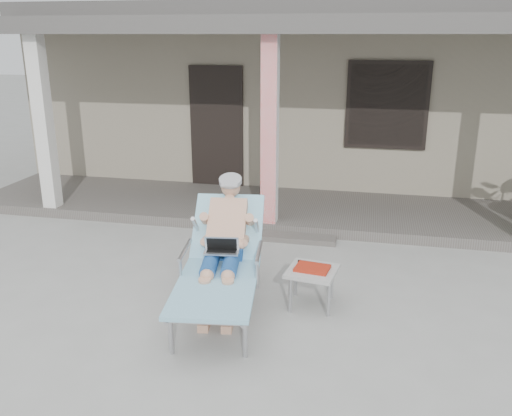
# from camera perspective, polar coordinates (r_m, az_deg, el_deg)

# --- Properties ---
(ground) EXTENTS (60.00, 60.00, 0.00)m
(ground) POSITION_cam_1_polar(r_m,az_deg,el_deg) (6.05, -2.52, -9.33)
(ground) COLOR #9E9E99
(ground) RESTS_ON ground
(house) EXTENTS (10.40, 5.40, 3.30)m
(house) POSITION_cam_1_polar(r_m,az_deg,el_deg) (11.83, 5.52, 12.45)
(house) COLOR gray
(house) RESTS_ON ground
(porch_deck) EXTENTS (10.00, 2.00, 0.15)m
(porch_deck) POSITION_cam_1_polar(r_m,az_deg,el_deg) (8.74, 2.44, -0.07)
(porch_deck) COLOR #605B56
(porch_deck) RESTS_ON ground
(porch_overhang) EXTENTS (10.00, 2.30, 2.85)m
(porch_overhang) POSITION_cam_1_polar(r_m,az_deg,el_deg) (8.26, 2.63, 18.02)
(porch_overhang) COLOR silver
(porch_overhang) RESTS_ON porch_deck
(porch_step) EXTENTS (2.00, 0.30, 0.07)m
(porch_step) POSITION_cam_1_polar(r_m,az_deg,el_deg) (7.68, 0.96, -2.91)
(porch_step) COLOR #605B56
(porch_step) RESTS_ON ground
(lounger) EXTENTS (1.02, 2.11, 1.33)m
(lounger) POSITION_cam_1_polar(r_m,az_deg,el_deg) (5.60, -3.58, -2.43)
(lounger) COLOR #B7B7BC
(lounger) RESTS_ON ground
(side_table) EXTENTS (0.56, 0.56, 0.45)m
(side_table) POSITION_cam_1_polar(r_m,az_deg,el_deg) (5.74, 5.93, -6.81)
(side_table) COLOR #AAA9A5
(side_table) RESTS_ON ground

